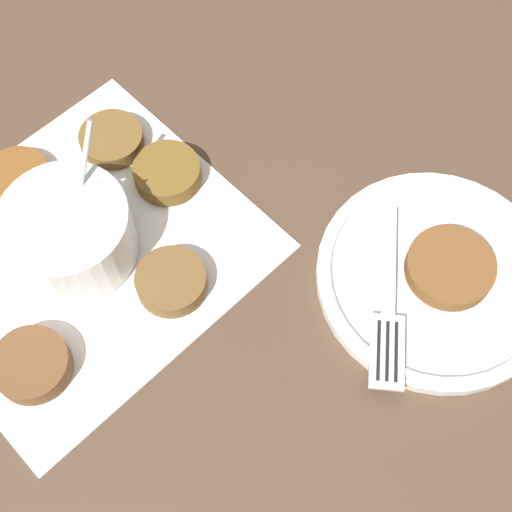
% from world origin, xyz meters
% --- Properties ---
extents(ground_plane, '(4.00, 4.00, 0.00)m').
position_xyz_m(ground_plane, '(0.00, 0.00, 0.00)').
color(ground_plane, '#4C3828').
extents(napkin, '(0.31, 0.29, 0.00)m').
position_xyz_m(napkin, '(-0.01, -0.03, 0.00)').
color(napkin, white).
rests_on(napkin, ground_plane).
extents(sauce_bowl, '(0.12, 0.11, 0.11)m').
position_xyz_m(sauce_bowl, '(-0.01, -0.02, 0.03)').
color(sauce_bowl, white).
rests_on(sauce_bowl, napkin).
extents(fritter_0, '(0.06, 0.06, 0.02)m').
position_xyz_m(fritter_0, '(-0.11, -0.09, 0.01)').
color(fritter_0, brown).
rests_on(fritter_0, napkin).
extents(fritter_1, '(0.06, 0.06, 0.02)m').
position_xyz_m(fritter_1, '(0.09, -0.02, 0.01)').
color(fritter_1, brown).
rests_on(fritter_1, napkin).
extents(fritter_2, '(0.06, 0.06, 0.02)m').
position_xyz_m(fritter_2, '(0.03, -0.11, 0.01)').
color(fritter_2, brown).
rests_on(fritter_2, napkin).
extents(fritter_3, '(0.06, 0.06, 0.01)m').
position_xyz_m(fritter_3, '(-0.02, 0.07, 0.01)').
color(fritter_3, brown).
rests_on(fritter_3, napkin).
extents(fritter_5, '(0.06, 0.06, 0.02)m').
position_xyz_m(fritter_5, '(0.08, 0.05, 0.01)').
color(fritter_5, brown).
rests_on(fritter_5, napkin).
extents(serving_plate, '(0.21, 0.21, 0.02)m').
position_xyz_m(serving_plate, '(0.21, -0.26, 0.01)').
color(serving_plate, white).
rests_on(serving_plate, ground_plane).
extents(fritter_on_plate, '(0.08, 0.08, 0.02)m').
position_xyz_m(fritter_on_plate, '(0.21, -0.27, 0.03)').
color(fritter_on_plate, brown).
rests_on(fritter_on_plate, serving_plate).
extents(fork, '(0.14, 0.13, 0.00)m').
position_xyz_m(fork, '(0.14, -0.26, 0.02)').
color(fork, silver).
rests_on(fork, serving_plate).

